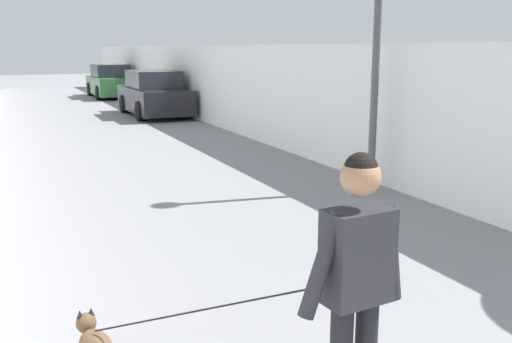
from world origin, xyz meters
The scene contains 5 objects.
ground_plane centered at (14.00, 0.00, 0.00)m, with size 80.00×80.00×0.00m, color gray.
fence_right centered at (12.00, -3.22, 1.19)m, with size 48.00×0.30×2.37m, color white.
person_skateboarder centered at (2.83, 1.05, 1.07)m, with size 0.26×0.71×1.68m.
car_near centered at (19.75, -2.07, 0.72)m, with size 4.20×1.80×1.54m.
car_far centered at (28.02, -2.07, 0.72)m, with size 4.32×1.80×1.54m.
Camera 1 is at (0.38, 2.76, 2.30)m, focal length 39.89 mm.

